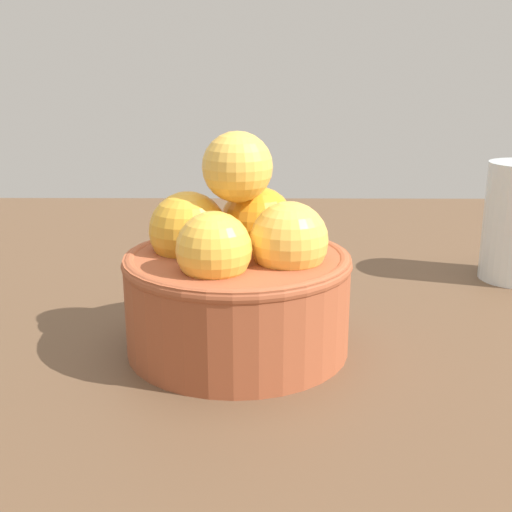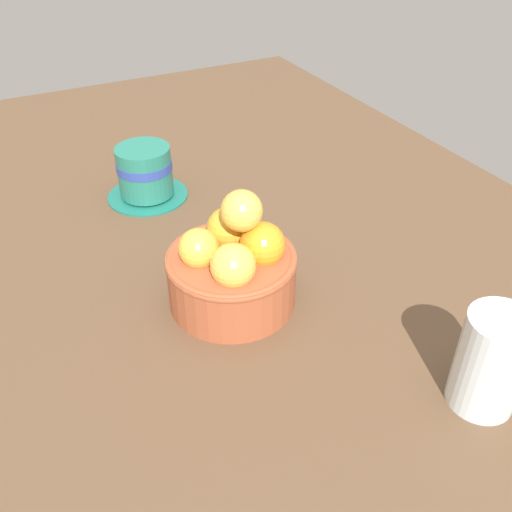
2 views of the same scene
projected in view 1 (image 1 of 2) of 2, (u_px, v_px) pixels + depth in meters
ground_plane at (238, 377)px, 42.98cm from camera, size 156.00×98.68×4.28cm
terracotta_bowl at (237, 277)px, 41.17cm from camera, size 14.32×14.32×13.76cm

